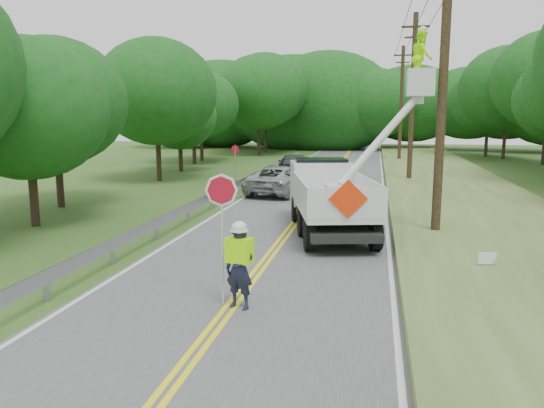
# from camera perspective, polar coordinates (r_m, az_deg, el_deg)

# --- Properties ---
(ground) EXTENTS (140.00, 140.00, 0.00)m
(ground) POSITION_cam_1_polar(r_m,az_deg,el_deg) (10.29, -6.68, -13.83)
(ground) COLOR #335421
(ground) RESTS_ON ground
(road) EXTENTS (7.20, 96.00, 0.03)m
(road) POSITION_cam_1_polar(r_m,az_deg,el_deg) (23.51, 3.77, -0.40)
(road) COLOR #4A4A4C
(road) RESTS_ON ground
(guardrail) EXTENTS (0.18, 48.00, 0.77)m
(guardrail) POSITION_cam_1_polar(r_m,az_deg,el_deg) (25.12, -5.07, 1.48)
(guardrail) COLOR #9A9EA2
(guardrail) RESTS_ON ground
(utility_poles) EXTENTS (1.60, 43.30, 10.00)m
(utility_poles) POSITION_cam_1_polar(r_m,az_deg,el_deg) (26.09, 15.99, 11.84)
(utility_poles) COLOR black
(utility_poles) RESTS_ON ground
(tall_grass_verge) EXTENTS (7.00, 96.00, 0.30)m
(tall_grass_verge) POSITION_cam_1_polar(r_m,az_deg,el_deg) (23.67, 21.08, -0.61)
(tall_grass_verge) COLOR #54662A
(tall_grass_verge) RESTS_ON ground
(treeline_left) EXTENTS (11.47, 53.72, 10.83)m
(treeline_left) POSITION_cam_1_polar(r_m,az_deg,el_deg) (42.04, -7.23, 11.67)
(treeline_left) COLOR #332319
(treeline_left) RESTS_ON ground
(treeline_horizon) EXTENTS (56.27, 14.33, 12.63)m
(treeline_horizon) POSITION_cam_1_polar(r_m,az_deg,el_deg) (65.61, 6.05, 10.77)
(treeline_horizon) COLOR #134E16
(treeline_horizon) RESTS_ON ground
(flagger) EXTENTS (1.13, 0.57, 2.86)m
(flagger) POSITION_cam_1_polar(r_m,az_deg,el_deg) (11.14, -3.59, -6.26)
(flagger) COLOR #191E33
(flagger) RESTS_ON road
(bucket_truck) EXTENTS (5.19, 7.20, 6.73)m
(bucket_truck) POSITION_cam_1_polar(r_m,az_deg,el_deg) (19.20, 6.59, 1.92)
(bucket_truck) COLOR black
(bucket_truck) RESTS_ON road
(suv_silver) EXTENTS (3.42, 5.71, 1.48)m
(suv_silver) POSITION_cam_1_polar(r_m,az_deg,el_deg) (27.54, 1.05, 2.67)
(suv_silver) COLOR #A6A8AD
(suv_silver) RESTS_ON road
(suv_darkgrey) EXTENTS (3.07, 5.58, 1.53)m
(suv_darkgrey) POSITION_cam_1_polar(r_m,az_deg,el_deg) (34.71, 2.45, 4.13)
(suv_darkgrey) COLOR #383B3F
(suv_darkgrey) RESTS_ON road
(stop_sign_permanent) EXTENTS (0.39, 0.37, 2.41)m
(stop_sign_permanent) POSITION_cam_1_polar(r_m,az_deg,el_deg) (30.44, -4.02, 4.87)
(stop_sign_permanent) COLOR #9A9EA2
(stop_sign_permanent) RESTS_ON ground
(yard_sign) EXTENTS (0.44, 0.10, 0.64)m
(yard_sign) POSITION_cam_1_polar(r_m,az_deg,el_deg) (14.54, 22.30, -5.57)
(yard_sign) COLOR white
(yard_sign) RESTS_ON ground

